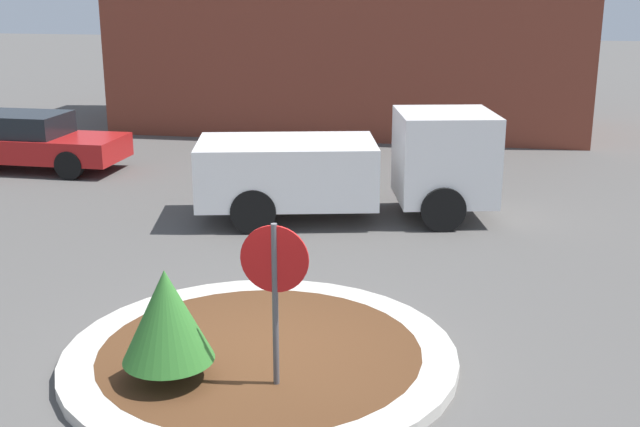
{
  "coord_description": "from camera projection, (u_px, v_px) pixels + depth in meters",
  "views": [
    {
      "loc": [
        2.37,
        -8.89,
        4.6
      ],
      "look_at": [
        0.25,
        2.83,
        1.14
      ],
      "focal_mm": 45.0,
      "sensor_mm": 36.0,
      "label": 1
    }
  ],
  "objects": [
    {
      "name": "ground_plane",
      "position": [
        260.0,
        361.0,
        10.09
      ],
      "size": [
        120.0,
        120.0,
        0.0
      ],
      "primitive_type": "plane",
      "color": "#514F4C"
    },
    {
      "name": "stop_sign",
      "position": [
        275.0,
        279.0,
        8.85
      ],
      "size": [
        0.77,
        0.07,
        2.07
      ],
      "color": "#4C4C51",
      "rests_on": "ground_plane"
    },
    {
      "name": "island_shrub",
      "position": [
        167.0,
        315.0,
        9.08
      ],
      "size": [
        1.06,
        1.06,
        1.35
      ],
      "color": "brown",
      "rests_on": "traffic_island"
    },
    {
      "name": "parked_sedan_red",
      "position": [
        27.0,
        141.0,
        20.19
      ],
      "size": [
        4.77,
        1.88,
        1.43
      ],
      "rotation": [
        0.0,
        0.0,
        -0.01
      ],
      "color": "#B21919",
      "rests_on": "ground_plane"
    },
    {
      "name": "traffic_island",
      "position": [
        260.0,
        355.0,
        10.07
      ],
      "size": [
        4.94,
        4.94,
        0.16
      ],
      "color": "#BCB7AD",
      "rests_on": "ground_plane"
    },
    {
      "name": "utility_truck",
      "position": [
        354.0,
        166.0,
        15.9
      ],
      "size": [
        6.11,
        3.23,
        2.14
      ],
      "rotation": [
        0.0,
        0.0,
        0.22
      ],
      "color": "white",
      "rests_on": "ground_plane"
    },
    {
      "name": "storefront_building",
      "position": [
        352.0,
        4.0,
        25.6
      ],
      "size": [
        14.51,
        6.07,
        7.78
      ],
      "color": "brown",
      "rests_on": "ground_plane"
    }
  ]
}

